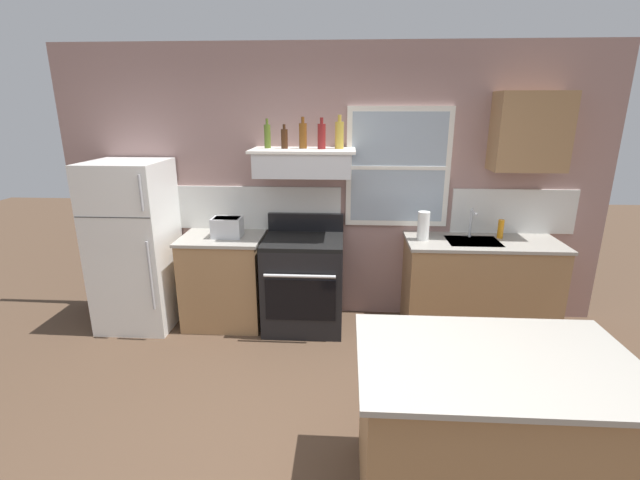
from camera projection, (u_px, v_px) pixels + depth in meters
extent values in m
plane|color=#4C3828|center=(317.00, 470.00, 2.68)|extent=(16.00, 16.00, 0.00)
cube|color=gray|center=(331.00, 187.00, 4.43)|extent=(5.40, 0.06, 2.70)
cube|color=silver|center=(218.00, 208.00, 4.51)|extent=(2.50, 0.02, 0.44)
cube|color=silver|center=(513.00, 211.00, 4.35)|extent=(1.20, 0.02, 0.44)
cube|color=white|center=(398.00, 168.00, 4.28)|extent=(1.00, 0.04, 1.15)
cube|color=#9EADBC|center=(398.00, 168.00, 4.27)|extent=(0.90, 0.01, 1.05)
cube|color=white|center=(398.00, 168.00, 4.26)|extent=(0.90, 0.02, 0.04)
cube|color=white|center=(135.00, 246.00, 4.31)|extent=(0.70, 0.68, 1.63)
cube|color=#333333|center=(112.00, 218.00, 3.88)|extent=(0.69, 0.00, 0.01)
cylinder|color=#A5A8AD|center=(151.00, 276.00, 3.99)|extent=(0.02, 0.02, 0.65)
cylinder|color=#A5A8AD|center=(141.00, 193.00, 3.77)|extent=(0.02, 0.02, 0.32)
cube|color=#9E754C|center=(225.00, 281.00, 4.43)|extent=(0.76, 0.60, 0.88)
cube|color=#9E998E|center=(222.00, 238.00, 4.30)|extent=(0.79, 0.63, 0.03)
cube|color=silver|center=(227.00, 227.00, 4.25)|extent=(0.28, 0.20, 0.19)
cube|color=black|center=(227.00, 218.00, 4.22)|extent=(0.24, 0.16, 0.01)
cube|color=black|center=(212.00, 224.00, 4.25)|extent=(0.02, 0.03, 0.02)
cube|color=black|center=(304.00, 285.00, 4.35)|extent=(0.76, 0.64, 0.87)
cube|color=black|center=(303.00, 241.00, 4.22)|extent=(0.76, 0.64, 0.04)
cube|color=black|center=(306.00, 222.00, 4.46)|extent=(0.76, 0.06, 0.18)
cube|color=black|center=(300.00, 300.00, 4.04)|extent=(0.65, 0.01, 0.40)
cylinder|color=silver|center=(300.00, 276.00, 3.94)|extent=(0.65, 0.03, 0.03)
cube|color=silver|center=(303.00, 164.00, 4.11)|extent=(0.88, 0.48, 0.22)
cube|color=#262628|center=(301.00, 176.00, 3.92)|extent=(0.75, 0.02, 0.04)
cube|color=white|center=(303.00, 150.00, 4.07)|extent=(0.96, 0.52, 0.02)
cylinder|color=#4C601E|center=(267.00, 136.00, 4.10)|extent=(0.06, 0.06, 0.21)
cylinder|color=#4C601E|center=(267.00, 122.00, 4.06)|extent=(0.03, 0.03, 0.05)
cylinder|color=#381E0F|center=(284.00, 139.00, 4.06)|extent=(0.06, 0.06, 0.18)
cylinder|color=#381E0F|center=(284.00, 127.00, 4.03)|extent=(0.03, 0.03, 0.04)
cylinder|color=brown|center=(303.00, 136.00, 4.07)|extent=(0.07, 0.07, 0.23)
cylinder|color=brown|center=(303.00, 120.00, 4.03)|extent=(0.03, 0.03, 0.06)
cylinder|color=maroon|center=(322.00, 136.00, 4.03)|extent=(0.07, 0.07, 0.22)
cylinder|color=maroon|center=(322.00, 121.00, 3.99)|extent=(0.03, 0.03, 0.06)
cylinder|color=#B29333|center=(339.00, 135.00, 4.05)|extent=(0.08, 0.08, 0.24)
cylinder|color=#B29333|center=(340.00, 118.00, 4.00)|extent=(0.03, 0.03, 0.06)
cube|color=#9E754C|center=(478.00, 287.00, 4.29)|extent=(1.40, 0.60, 0.88)
cube|color=#9E998E|center=(483.00, 242.00, 4.16)|extent=(1.43, 0.63, 0.03)
cube|color=#B7BABC|center=(473.00, 242.00, 4.14)|extent=(0.48, 0.36, 0.01)
cylinder|color=silver|center=(471.00, 223.00, 4.24)|extent=(0.03, 0.03, 0.28)
cylinder|color=silver|center=(474.00, 213.00, 4.12)|extent=(0.02, 0.16, 0.02)
cylinder|color=white|center=(423.00, 226.00, 4.15)|extent=(0.11, 0.11, 0.27)
cylinder|color=orange|center=(501.00, 229.00, 4.22)|extent=(0.06, 0.06, 0.18)
cube|color=#9E754C|center=(487.00, 436.00, 2.35)|extent=(1.32, 0.82, 0.88)
cube|color=#9E998E|center=(497.00, 360.00, 2.22)|extent=(1.40, 0.90, 0.03)
cube|color=#9E754C|center=(530.00, 132.00, 3.98)|extent=(0.64, 0.32, 0.70)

